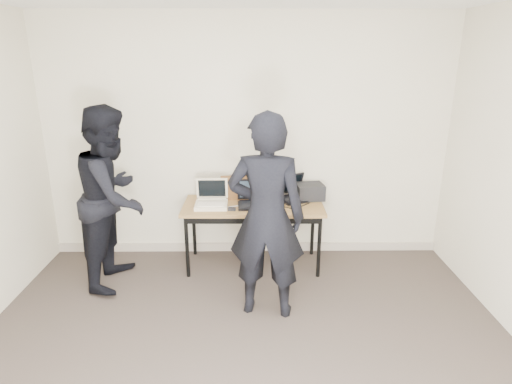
{
  "coord_description": "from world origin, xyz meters",
  "views": [
    {
      "loc": [
        0.06,
        -2.44,
        2.28
      ],
      "look_at": [
        0.1,
        1.6,
        0.95
      ],
      "focal_mm": 30.0,
      "sensor_mm": 36.0,
      "label": 1
    }
  ],
  "objects_px": {
    "laptop_right": "(293,194)",
    "person_observer": "(113,197)",
    "laptop_center": "(254,200)",
    "desk": "(253,210)",
    "leather_satchel": "(237,187)",
    "laptop_beige": "(211,201)",
    "equipment_box": "(310,191)",
    "person_typist": "(266,217)"
  },
  "relations": [
    {
      "from": "desk",
      "to": "laptop_beige",
      "type": "height_order",
      "value": "laptop_beige"
    },
    {
      "from": "person_typist",
      "to": "person_observer",
      "type": "xyz_separation_m",
      "value": [
        -1.51,
        0.61,
        -0.01
      ]
    },
    {
      "from": "laptop_right",
      "to": "leather_satchel",
      "type": "xyz_separation_m",
      "value": [
        -0.63,
        0.03,
        0.07
      ]
    },
    {
      "from": "equipment_box",
      "to": "person_observer",
      "type": "distance_m",
      "value": 2.08
    },
    {
      "from": "laptop_beige",
      "to": "laptop_center",
      "type": "xyz_separation_m",
      "value": [
        0.45,
        0.02,
        0.01
      ]
    },
    {
      "from": "leather_satchel",
      "to": "person_typist",
      "type": "bearing_deg",
      "value": -80.16
    },
    {
      "from": "leather_satchel",
      "to": "person_observer",
      "type": "height_order",
      "value": "person_observer"
    },
    {
      "from": "laptop_right",
      "to": "equipment_box",
      "type": "relative_size",
      "value": 1.61
    },
    {
      "from": "desk",
      "to": "laptop_center",
      "type": "distance_m",
      "value": 0.12
    },
    {
      "from": "desk",
      "to": "laptop_center",
      "type": "bearing_deg",
      "value": -11.98
    },
    {
      "from": "laptop_right",
      "to": "leather_satchel",
      "type": "height_order",
      "value": "laptop_right"
    },
    {
      "from": "leather_satchel",
      "to": "person_typist",
      "type": "distance_m",
      "value": 1.15
    },
    {
      "from": "laptop_beige",
      "to": "person_observer",
      "type": "xyz_separation_m",
      "value": [
        -0.95,
        -0.25,
        0.13
      ]
    },
    {
      "from": "laptop_center",
      "to": "laptop_right",
      "type": "bearing_deg",
      "value": 21.15
    },
    {
      "from": "desk",
      "to": "laptop_beige",
      "type": "bearing_deg",
      "value": -176.45
    },
    {
      "from": "laptop_beige",
      "to": "person_typist",
      "type": "xyz_separation_m",
      "value": [
        0.55,
        -0.86,
        0.15
      ]
    },
    {
      "from": "equipment_box",
      "to": "laptop_right",
      "type": "bearing_deg",
      "value": 178.13
    },
    {
      "from": "laptop_beige",
      "to": "person_observer",
      "type": "bearing_deg",
      "value": -166.3
    },
    {
      "from": "laptop_right",
      "to": "laptop_center",
      "type": "bearing_deg",
      "value": 177.54
    },
    {
      "from": "laptop_beige",
      "to": "leather_satchel",
      "type": "relative_size",
      "value": 0.92
    },
    {
      "from": "laptop_center",
      "to": "person_observer",
      "type": "bearing_deg",
      "value": -172.3
    },
    {
      "from": "person_observer",
      "to": "laptop_beige",
      "type": "bearing_deg",
      "value": -71.33
    },
    {
      "from": "desk",
      "to": "leather_satchel",
      "type": "height_order",
      "value": "leather_satchel"
    },
    {
      "from": "leather_satchel",
      "to": "equipment_box",
      "type": "relative_size",
      "value": 1.27
    },
    {
      "from": "laptop_beige",
      "to": "laptop_right",
      "type": "height_order",
      "value": "laptop_beige"
    },
    {
      "from": "laptop_beige",
      "to": "leather_satchel",
      "type": "distance_m",
      "value": 0.37
    },
    {
      "from": "laptop_center",
      "to": "leather_satchel",
      "type": "relative_size",
      "value": 0.97
    },
    {
      "from": "desk",
      "to": "equipment_box",
      "type": "xyz_separation_m",
      "value": [
        0.63,
        0.19,
        0.14
      ]
    },
    {
      "from": "desk",
      "to": "laptop_right",
      "type": "distance_m",
      "value": 0.51
    },
    {
      "from": "laptop_center",
      "to": "person_typist",
      "type": "relative_size",
      "value": 0.2
    },
    {
      "from": "laptop_right",
      "to": "person_observer",
      "type": "relative_size",
      "value": 0.26
    },
    {
      "from": "laptop_right",
      "to": "person_typist",
      "type": "xyz_separation_m",
      "value": [
        -0.34,
        -1.08,
        0.14
      ]
    },
    {
      "from": "equipment_box",
      "to": "person_observer",
      "type": "bearing_deg",
      "value": -167.07
    },
    {
      "from": "laptop_right",
      "to": "person_typist",
      "type": "bearing_deg",
      "value": -134.26
    },
    {
      "from": "equipment_box",
      "to": "leather_satchel",
      "type": "bearing_deg",
      "value": 177.47
    },
    {
      "from": "laptop_beige",
      "to": "equipment_box",
      "type": "bearing_deg",
      "value": 10.35
    },
    {
      "from": "laptop_right",
      "to": "leather_satchel",
      "type": "relative_size",
      "value": 1.27
    },
    {
      "from": "desk",
      "to": "equipment_box",
      "type": "height_order",
      "value": "equipment_box"
    },
    {
      "from": "laptop_beige",
      "to": "leather_satchel",
      "type": "xyz_separation_m",
      "value": [
        0.26,
        0.25,
        0.07
      ]
    },
    {
      "from": "laptop_center",
      "to": "person_typist",
      "type": "bearing_deg",
      "value": -86.6
    },
    {
      "from": "laptop_center",
      "to": "leather_satchel",
      "type": "xyz_separation_m",
      "value": [
        -0.19,
        0.23,
        0.07
      ]
    },
    {
      "from": "desk",
      "to": "person_observer",
      "type": "xyz_separation_m",
      "value": [
        -1.39,
        -0.27,
        0.25
      ]
    }
  ]
}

